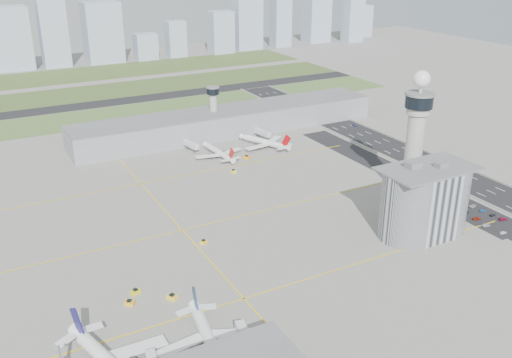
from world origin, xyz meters
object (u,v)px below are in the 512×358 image
car_lot_1 (486,225)px  car_lot_4 (454,208)px  control_tower (416,132)px  car_lot_8 (493,215)px  car_lot_3 (464,212)px  car_lot_9 (483,211)px  car_lot_7 (503,219)px  airplane_near_c (210,335)px  tug_3 (204,242)px  car_hw_4 (291,108)px  car_hw_1 (429,163)px  admin_building (425,201)px  car_hw_2 (354,125)px  secondary_tower (213,106)px  tug_0 (129,302)px  jet_bridge_far_1 (256,132)px  car_lot_2 (477,219)px  tug_4 (233,171)px  car_lot_0 (503,232)px  car_lot_5 (444,203)px  tug_2 (172,297)px  tug_1 (135,291)px  jet_bridge_far_0 (185,144)px  car_lot_10 (473,206)px  tug_5 (247,157)px  airplane_far_b (264,138)px  jet_bridge_near_2 (252,355)px  car_lot_11 (455,198)px  airplane_far_a (218,149)px

car_lot_1 → car_lot_4: 20.06m
control_tower → car_lot_8: size_ratio=18.90×
car_lot_3 → car_lot_9: size_ratio=1.35×
car_lot_7 → airplane_near_c: bearing=106.5°
tug_3 → car_hw_4: bearing=-73.6°
car_hw_1 → car_lot_7: bearing=-108.5°
tug_3 → car_lot_8: size_ratio=0.90×
admin_building → car_hw_2: bearing=63.2°
secondary_tower → tug_0: 196.85m
car_lot_7 → admin_building: bearing=87.7°
jet_bridge_far_1 → car_lot_9: (41.08, -152.11, -2.30)m
control_tower → car_hw_4: control_tower is taller
tug_3 → car_lot_2: bearing=-140.3°
control_tower → tug_4: 101.39m
car_hw_2 → car_lot_0: bearing=-101.6°
airplane_near_c → car_lot_5: 151.85m
tug_2 → car_hw_4: 259.76m
tug_1 → jet_bridge_far_0: bearing=129.8°
control_tower → jet_bridge_far_0: control_tower is taller
car_lot_7 → car_lot_10: (-1.34, 16.63, -0.00)m
secondary_tower → tug_2: 192.65m
control_tower → tug_5: 105.41m
airplane_far_b → car_lot_0: airplane_far_b is taller
secondary_tower → jet_bridge_near_2: secondary_tower is taller
airplane_far_b → car_lot_0: (36.63, -151.26, -4.91)m
tug_4 → car_lot_9: tug_4 is taller
jet_bridge_far_0 → car_lot_11: size_ratio=3.32×
car_lot_3 → car_hw_1: bearing=-20.0°
secondary_tower → tug_1: secondary_tower is taller
control_tower → jet_bridge_far_1: 129.66m
tug_4 → car_lot_10: tug_4 is taller
car_lot_11 → car_lot_5: bearing=110.4°
jet_bridge_far_1 → car_hw_1: (63.47, -93.09, -2.29)m
car_lot_1 → airplane_far_a: bearing=34.8°
tug_1 → car_hw_2: (196.27, 127.06, -0.40)m
car_lot_0 → car_lot_3: bearing=7.3°
car_lot_7 → tug_4: bearing=46.5°
tug_3 → admin_building: bearing=-144.6°
jet_bridge_near_2 → tug_0: size_ratio=4.08×
car_lot_4 → airplane_far_b: bearing=20.1°
car_lot_5 → car_lot_10: 13.22m
car_lot_1 → car_lot_8: size_ratio=1.08×
airplane_far_b → tug_0: 176.22m
admin_building → car_lot_10: (40.76, 7.68, -14.67)m
airplane_near_c → car_lot_9: 157.96m
control_tower → jet_bridge_near_2: size_ratio=4.61×
car_lot_0 → car_lot_4: 28.47m
car_lot_4 → car_lot_11: (9.53, 8.49, 0.04)m
tug_1 → car_lot_9: (166.36, -11.77, -0.44)m
airplane_far_a → secondary_tower: bearing=-24.8°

